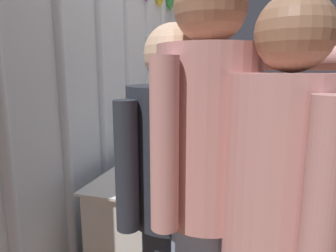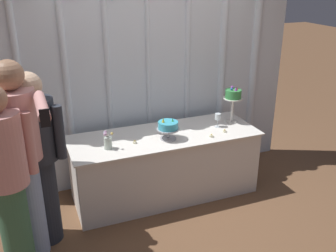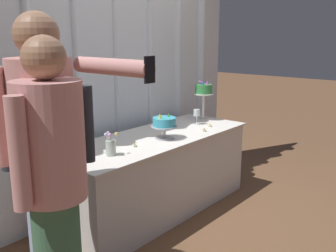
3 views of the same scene
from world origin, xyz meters
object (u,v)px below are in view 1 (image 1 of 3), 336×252
cake_display_nearright (194,106)px  guest_girl_blue_dress (207,204)px  wine_glass (197,127)px  flower_vase (172,169)px  tealight_near_right (211,138)px  tealight_near_left (215,142)px  guest_man_pink_jacket (174,209)px  tealight_far_left (179,165)px  cake_display_nearleft (193,139)px  cake_table (180,192)px

cake_display_nearright → guest_girl_blue_dress: guest_girl_blue_dress is taller
wine_glass → flower_vase: (-1.28, -0.11, -0.04)m
cake_display_nearright → tealight_near_right: (-0.23, -0.24, -0.30)m
flower_vase → tealight_near_right: bearing=-2.6°
tealight_near_right → guest_girl_blue_dress: size_ratio=0.02×
tealight_near_left → guest_girl_blue_dress: 1.91m
wine_glass → cake_display_nearright: bearing=18.9°
flower_vase → guest_man_pink_jacket: guest_man_pink_jacket is taller
cake_display_nearright → tealight_far_left: 1.27m
cake_display_nearleft → tealight_near_left: cake_display_nearleft is taller
guest_man_pink_jacket → guest_girl_blue_dress: 0.23m
guest_girl_blue_dress → cake_table: bearing=18.7°
cake_display_nearleft → cake_display_nearright: cake_display_nearright is taller
cake_table → tealight_near_left: bearing=-28.5°
cake_table → tealight_far_left: size_ratio=51.74×
wine_glass → tealight_near_right: size_ratio=3.59×
wine_glass → guest_man_pink_jacket: size_ratio=0.10×
guest_girl_blue_dress → tealight_near_right: bearing=8.6°
cake_display_nearright → tealight_far_left: cake_display_nearright is taller
flower_vase → guest_man_pink_jacket: (-0.67, -0.21, 0.07)m
cake_display_nearleft → guest_girl_blue_dress: 1.48m
cake_table → cake_display_nearright: bearing=4.5°
tealight_far_left → tealight_near_right: (1.00, -0.08, -0.00)m
cake_display_nearright → wine_glass: 0.31m
cake_table → guest_girl_blue_dress: 1.64m
cake_display_nearleft → tealight_near_left: bearing=-15.2°
flower_vase → guest_girl_blue_dress: size_ratio=0.11×
cake_display_nearright → tealight_near_left: (-0.42, -0.31, -0.30)m
cake_table → cake_display_nearleft: size_ratio=8.51×
guest_man_pink_jacket → wine_glass: bearing=9.2°
guest_man_pink_jacket → cake_display_nearright: bearing=10.2°
tealight_near_left → tealight_near_right: size_ratio=1.07×
guest_man_pink_jacket → cake_table: bearing=13.9°
wine_glass → flower_vase: bearing=-175.3°
cake_display_nearright → flower_vase: (-1.51, -0.18, -0.23)m
tealight_far_left → tealight_near_left: size_ratio=0.84×
cake_table → flower_vase: (-0.64, -0.12, 0.44)m
flower_vase → guest_man_pink_jacket: 0.70m
wine_glass → tealight_near_left: size_ratio=3.35×
tealight_near_right → tealight_near_left: bearing=-161.5°
flower_vase → tealight_far_left: flower_vase is taller
cake_display_nearleft → guest_girl_blue_dress: bearing=-165.5°
cake_table → wine_glass: bearing=-1.0°
tealight_near_left → guest_girl_blue_dress: bearing=-172.5°
tealight_near_right → wine_glass: bearing=90.3°
cake_display_nearright → tealight_far_left: size_ratio=11.06×
tealight_near_right → guest_man_pink_jacket: size_ratio=0.03×
cake_display_nearleft → flower_vase: bearing=179.9°
cake_table → tealight_far_left: bearing=-165.7°
wine_glass → tealight_far_left: size_ratio=4.00×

